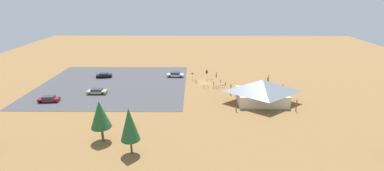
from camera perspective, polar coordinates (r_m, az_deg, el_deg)
ground at (r=75.13m, az=2.93°, el=0.59°), size 160.00×160.00×0.00m
parking_lot_asphalt at (r=76.42m, az=-15.85°, el=0.20°), size 38.16×34.53×0.05m
bike_pavilion at (r=63.06m, az=14.18°, el=-0.90°), size 12.71×9.72×5.29m
trash_bin at (r=83.75m, az=3.05°, el=2.88°), size 0.60×0.60×0.90m
lot_sign at (r=76.81m, az=0.07°, el=2.14°), size 0.56×0.08×2.20m
pine_far_east at (r=42.41m, az=-12.76°, el=-7.82°), size 2.92×2.92×7.62m
pine_east at (r=47.29m, az=-18.40°, el=-5.68°), size 3.34×3.34×7.18m
bicycle_silver_yard_front at (r=76.34m, az=3.54°, el=1.17°), size 1.71×0.61×0.85m
bicycle_orange_lone_east at (r=73.70m, az=4.48°, el=0.49°), size 0.57×1.62×0.82m
bicycle_black_lone_west at (r=74.71m, az=0.83°, el=0.79°), size 0.85×1.57×0.75m
bicycle_purple_mid_cluster at (r=71.54m, az=6.07°, el=-0.15°), size 1.56×0.77×0.81m
bicycle_teal_yard_right at (r=70.60m, az=4.91°, el=-0.39°), size 1.54×0.74×0.82m
bicycle_green_near_porch at (r=73.47m, az=6.87°, el=0.34°), size 0.58×1.75×0.79m
bicycle_white_front_row at (r=70.97m, az=2.86°, el=-0.22°), size 1.78×0.52×0.82m
bicycle_red_back_row at (r=75.48m, az=5.83°, el=0.92°), size 0.48×1.74×0.89m
car_tan_end_stall at (r=70.61m, az=-18.98°, el=-1.11°), size 4.63×1.97×1.28m
car_black_near_entry at (r=83.06m, az=-17.65°, el=2.05°), size 4.49×2.38×1.39m
car_silver_back_corner at (r=79.81m, az=-3.46°, el=2.26°), size 4.84×1.91×1.39m
car_maroon_aisle_side at (r=69.83m, az=-27.40°, el=-2.47°), size 4.58×2.12×1.37m
visitor_near_lot at (r=80.18m, az=5.02°, el=2.40°), size 0.36×0.36×1.66m
visitor_by_pavilion at (r=79.28m, az=15.42°, el=1.62°), size 0.36×0.36×1.79m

